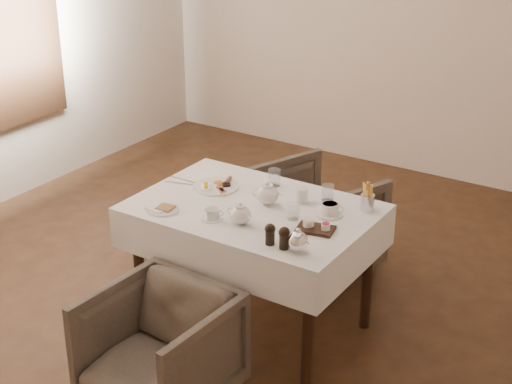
{
  "coord_description": "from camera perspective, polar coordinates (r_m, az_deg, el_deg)",
  "views": [
    {
      "loc": [
        2.41,
        -3.43,
        2.53
      ],
      "look_at": [
        0.31,
        -0.17,
        0.82
      ],
      "focal_mm": 55.0,
      "sensor_mm": 36.0,
      "label": 1
    }
  ],
  "objects": [
    {
      "name": "glass_right",
      "position": [
        4.29,
        5.24,
        -0.05
      ],
      "size": [
        0.08,
        0.08,
        0.09
      ],
      "primitive_type": "cylinder",
      "rotation": [
        0.0,
        0.0,
        -0.19
      ],
      "color": "silver",
      "rests_on": "table"
    },
    {
      "name": "pepper_mill_left",
      "position": [
        3.8,
        1.03,
        -3.07
      ],
      "size": [
        0.07,
        0.07,
        0.11
      ],
      "primitive_type": null,
      "rotation": [
        0.0,
        0.0,
        0.28
      ],
      "color": "black",
      "rests_on": "table"
    },
    {
      "name": "cutlery_knife",
      "position": [
        4.53,
        -5.64,
        0.64
      ],
      "size": [
        0.18,
        0.06,
        0.0
      ],
      "primitive_type": "cube",
      "rotation": [
        0.0,
        0.0,
        1.83
      ],
      "color": "silver",
      "rests_on": "table"
    },
    {
      "name": "pepper_mill_right",
      "position": [
        3.76,
        2.06,
        -3.35
      ],
      "size": [
        0.07,
        0.07,
        0.12
      ],
      "primitive_type": null,
      "rotation": [
        0.0,
        0.0,
        0.23
      ],
      "color": "black",
      "rests_on": "table"
    },
    {
      "name": "armchair_near",
      "position": [
        3.9,
        -7.03,
        -11.31
      ],
      "size": [
        0.66,
        0.68,
        0.59
      ],
      "primitive_type": "imported",
      "rotation": [
        0.0,
        0.0,
        -0.05
      ],
      "color": "#453C32",
      "rests_on": "ground"
    },
    {
      "name": "fries_cup",
      "position": [
        4.19,
        8.13,
        -0.44
      ],
      "size": [
        0.08,
        0.08,
        0.16
      ],
      "rotation": [
        0.0,
        0.0,
        0.35
      ],
      "color": "silver",
      "rests_on": "table"
    },
    {
      "name": "teapot_front",
      "position": [
        4.0,
        -1.13,
        -1.57
      ],
      "size": [
        0.15,
        0.12,
        0.12
      ],
      "primitive_type": null,
      "rotation": [
        0.0,
        0.0,
        0.02
      ],
      "color": "white",
      "rests_on": "table"
    },
    {
      "name": "teapot_centre",
      "position": [
        4.22,
        0.84,
        -0.07
      ],
      "size": [
        0.19,
        0.17,
        0.13
      ],
      "primitive_type": null,
      "rotation": [
        0.0,
        0.0,
        0.27
      ],
      "color": "white",
      "rests_on": "table"
    },
    {
      "name": "breakfast_plate",
      "position": [
        4.46,
        -2.88,
        0.46
      ],
      "size": [
        0.26,
        0.26,
        0.03
      ],
      "rotation": [
        0.0,
        0.0,
        -0.14
      ],
      "color": "white",
      "rests_on": "table"
    },
    {
      "name": "teacup_near",
      "position": [
        4.07,
        -3.22,
        -1.63
      ],
      "size": [
        0.12,
        0.12,
        0.06
      ],
      "rotation": [
        0.0,
        0.0,
        0.42
      ],
      "color": "white",
      "rests_on": "table"
    },
    {
      "name": "cutlery_fork",
      "position": [
        4.57,
        -5.29,
        0.89
      ],
      "size": [
        0.19,
        0.02,
        0.0
      ],
      "primitive_type": "cube",
      "rotation": [
        0.0,
        0.0,
        1.55
      ],
      "color": "silver",
      "rests_on": "table"
    },
    {
      "name": "side_plate",
      "position": [
        4.2,
        -6.87,
        -1.25
      ],
      "size": [
        0.18,
        0.17,
        0.02
      ],
      "rotation": [
        0.0,
        0.0,
        -0.09
      ],
      "color": "white",
      "rests_on": "table"
    },
    {
      "name": "glass_mid",
      "position": [
        4.07,
        2.72,
        -1.4
      ],
      "size": [
        0.07,
        0.07,
        0.09
      ],
      "primitive_type": "cylinder",
      "rotation": [
        0.0,
        0.0,
        0.19
      ],
      "color": "silver",
      "rests_on": "table"
    },
    {
      "name": "teacup_far",
      "position": [
        4.12,
        5.39,
        -1.31
      ],
      "size": [
        0.14,
        0.14,
        0.07
      ],
      "rotation": [
        0.0,
        0.0,
        0.26
      ],
      "color": "white",
      "rests_on": "table"
    },
    {
      "name": "table",
      "position": [
        4.27,
        -0.2,
        -2.49
      ],
      "size": [
        1.28,
        0.88,
        0.75
      ],
      "color": "black",
      "rests_on": "ground"
    },
    {
      "name": "silver_pot",
      "position": [
        3.74,
        3.07,
        -3.49
      ],
      "size": [
        0.12,
        0.1,
        0.13
      ],
      "primitive_type": null,
      "rotation": [
        0.0,
        0.0,
        0.08
      ],
      "color": "white",
      "rests_on": "table"
    },
    {
      "name": "glass_left",
      "position": [
        4.46,
        1.33,
        1.07
      ],
      "size": [
        0.09,
        0.09,
        0.1
      ],
      "primitive_type": "cylinder",
      "rotation": [
        0.0,
        0.0,
        0.4
      ],
      "color": "silver",
      "rests_on": "table"
    },
    {
      "name": "creamer",
      "position": [
        4.26,
        3.37,
        -0.2
      ],
      "size": [
        0.08,
        0.08,
        0.08
      ],
      "primitive_type": "cylinder",
      "rotation": [
        0.0,
        0.0,
        0.32
      ],
      "color": "white",
      "rests_on": "table"
    },
    {
      "name": "armchair_far",
      "position": [
        5.04,
        4.03,
        -2.07
      ],
      "size": [
        0.93,
        0.94,
        0.67
      ],
      "primitive_type": "imported",
      "rotation": [
        0.0,
        0.0,
        2.78
      ],
      "color": "#453C32",
      "rests_on": "ground"
    },
    {
      "name": "condiment_board",
      "position": [
        3.96,
        4.34,
        -2.6
      ],
      "size": [
        0.21,
        0.16,
        0.05
      ],
      "rotation": [
        0.0,
        0.0,
        0.21
      ],
      "color": "black",
      "rests_on": "table"
    }
  ]
}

